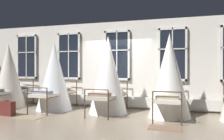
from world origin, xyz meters
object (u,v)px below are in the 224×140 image
object	(u,v)px
cot_first	(9,76)
cot_second	(54,77)
suitcase_dark	(7,108)
cot_fourth	(169,76)
cot_third	(108,76)

from	to	relation	value
cot_first	cot_second	size ratio (longest dim) A/B	1.00
cot_first	suitcase_dark	size ratio (longest dim) A/B	4.09
cot_second	cot_fourth	xyz separation A→B (m)	(3.93, -0.02, 0.07)
suitcase_dark	cot_fourth	bearing A→B (deg)	21.62
cot_fourth	suitcase_dark	xyz separation A→B (m)	(-4.80, -1.29, -0.99)
cot_second	cot_first	bearing A→B (deg)	90.72
cot_first	cot_third	xyz separation A→B (m)	(3.97, -0.01, 0.06)
cot_fourth	suitcase_dark	world-z (taller)	cot_fourth
cot_second	suitcase_dark	distance (m)	1.83
cot_first	cot_fourth	distance (m)	5.91
cot_first	suitcase_dark	xyz separation A→B (m)	(1.11, -1.34, -0.93)
cot_first	cot_fourth	xyz separation A→B (m)	(5.91, -0.04, 0.06)
cot_first	cot_second	distance (m)	1.98
cot_third	suitcase_dark	world-z (taller)	cot_third
cot_first	cot_third	bearing A→B (deg)	-88.77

